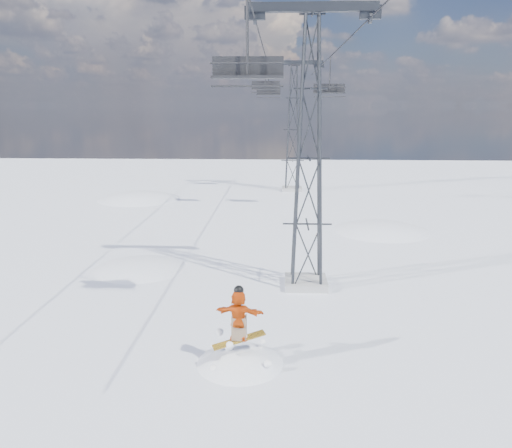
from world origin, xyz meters
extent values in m
plane|color=white|center=(0.00, 0.00, 0.00)|extent=(120.00, 120.00, 0.00)
sphere|color=white|center=(-7.00, 10.00, -7.65)|extent=(16.00, 16.00, 16.00)
sphere|color=white|center=(6.00, 18.00, -9.50)|extent=(20.00, 20.00, 20.00)
sphere|color=white|center=(-12.00, 28.00, -10.40)|extent=(22.00, 22.00, 22.00)
cube|color=#999999|center=(0.80, 8.00, 0.15)|extent=(1.80, 1.80, 0.30)
cube|color=#27292D|center=(0.80, 8.00, 11.25)|extent=(5.00, 0.35, 0.35)
cube|color=#27292D|center=(-1.40, 8.00, 11.05)|extent=(0.80, 0.25, 0.50)
cube|color=#27292D|center=(3.00, 8.00, 11.05)|extent=(0.80, 0.25, 0.50)
cube|color=#999999|center=(0.80, 33.00, 0.15)|extent=(1.80, 1.80, 0.30)
cube|color=#27292D|center=(0.80, 33.00, 11.25)|extent=(5.00, 0.35, 0.35)
cube|color=#27292D|center=(-1.40, 33.00, 11.05)|extent=(0.80, 0.25, 0.50)
cube|color=#27292D|center=(3.00, 33.00, 11.05)|extent=(0.80, 0.25, 0.50)
cylinder|color=black|center=(-1.40, 19.50, 10.85)|extent=(0.06, 51.00, 0.06)
cylinder|color=black|center=(3.00, 19.50, 10.85)|extent=(0.06, 51.00, 0.06)
sphere|color=white|center=(-1.53, 1.22, -1.75)|extent=(4.40, 4.40, 4.40)
cube|color=gold|center=(-1.53, 0.92, 0.91)|extent=(1.58, 0.81, 0.33)
imported|color=#CA4109|center=(-1.53, 0.92, 1.70)|extent=(1.47, 0.65, 1.53)
cube|color=#7A634B|center=(-1.53, 0.92, 1.28)|extent=(0.47, 0.39, 0.71)
sphere|color=black|center=(-1.53, 0.92, 2.44)|extent=(0.29, 0.29, 0.29)
cylinder|color=black|center=(-1.40, 3.29, 9.64)|extent=(0.09, 0.09, 2.42)
cube|color=black|center=(-1.40, 3.29, 8.43)|extent=(2.20, 0.49, 0.09)
cube|color=black|center=(-1.40, 3.53, 8.76)|extent=(2.20, 0.07, 0.60)
cylinder|color=black|center=(-1.40, 3.01, 8.16)|extent=(2.20, 0.07, 0.07)
cylinder|color=black|center=(-1.40, 2.96, 8.82)|extent=(2.20, 0.05, 0.05)
cylinder|color=black|center=(3.00, 23.30, 9.65)|extent=(0.09, 0.09, 2.40)
cube|color=black|center=(3.00, 23.30, 8.45)|extent=(2.18, 0.49, 0.09)
cube|color=black|center=(3.00, 23.54, 8.78)|extent=(2.18, 0.07, 0.60)
cylinder|color=black|center=(3.00, 23.02, 8.18)|extent=(2.18, 0.07, 0.07)
cylinder|color=black|center=(3.00, 22.97, 8.84)|extent=(2.18, 0.05, 0.05)
cylinder|color=black|center=(-1.40, 23.23, 9.78)|extent=(0.08, 0.08, 2.14)
cube|color=black|center=(-1.40, 23.23, 8.71)|extent=(1.94, 0.44, 0.08)
cube|color=black|center=(-1.40, 23.45, 9.00)|extent=(1.94, 0.06, 0.53)
cylinder|color=black|center=(-1.40, 22.99, 8.47)|extent=(1.94, 0.06, 0.06)
cylinder|color=black|center=(-1.40, 22.94, 9.05)|extent=(1.94, 0.05, 0.05)
cylinder|color=black|center=(-1.40, 32.39, 9.70)|extent=(0.08, 0.08, 2.31)
cube|color=black|center=(-1.40, 32.39, 8.54)|extent=(2.10, 0.47, 0.08)
cube|color=black|center=(-1.40, 32.62, 8.86)|extent=(2.10, 0.06, 0.58)
cylinder|color=black|center=(-1.40, 32.13, 8.28)|extent=(2.10, 0.06, 0.06)
cylinder|color=black|center=(-1.40, 32.08, 8.91)|extent=(2.10, 0.05, 0.05)
camera|label=1|loc=(-0.41, -12.45, 7.59)|focal=35.00mm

